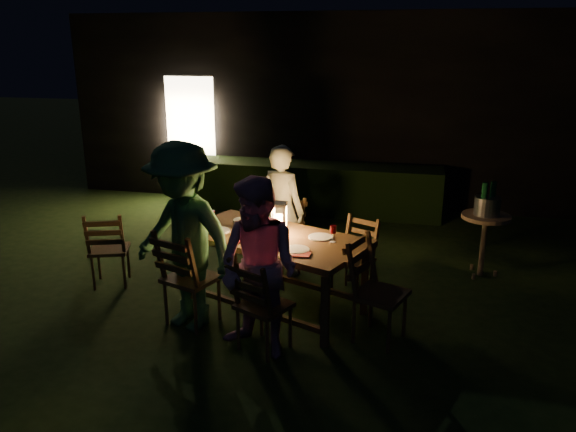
% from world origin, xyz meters
% --- Properties ---
extents(garden_envelope, '(40.00, 40.00, 3.20)m').
position_xyz_m(garden_envelope, '(-0.01, 6.15, 1.58)').
color(garden_envelope, black).
rests_on(garden_envelope, ground).
extents(dining_table, '(2.16, 1.61, 0.81)m').
position_xyz_m(dining_table, '(-0.25, 0.14, 0.73)').
color(dining_table, '#4D3519').
rests_on(dining_table, ground).
extents(chair_near_left, '(0.61, 0.63, 1.06)m').
position_xyz_m(chair_near_left, '(-0.95, -0.41, 0.32)').
color(chair_near_left, '#4D3519').
rests_on(chair_near_left, ground).
extents(chair_near_right, '(0.58, 0.60, 0.96)m').
position_xyz_m(chair_near_right, '(-0.11, -0.74, 0.29)').
color(chair_near_right, '#4D3519').
rests_on(chair_near_right, ground).
extents(chair_far_left, '(0.59, 0.61, 0.98)m').
position_xyz_m(chair_far_left, '(-0.38, 1.03, 0.30)').
color(chair_far_left, '#4D3519').
rests_on(chair_far_left, ground).
extents(chair_far_right, '(0.54, 0.55, 0.89)m').
position_xyz_m(chair_far_right, '(0.55, 0.66, 0.27)').
color(chair_far_right, '#4D3519').
rests_on(chair_far_right, ground).
extents(chair_end, '(0.62, 0.60, 1.03)m').
position_xyz_m(chair_end, '(0.90, -0.31, 0.31)').
color(chair_end, '#4D3519').
rests_on(chair_end, ground).
extents(chair_spare, '(0.55, 0.57, 0.94)m').
position_xyz_m(chair_spare, '(-2.23, 0.26, 0.28)').
color(chair_spare, '#4D3519').
rests_on(chair_spare, ground).
extents(person_house_side, '(0.68, 0.57, 1.59)m').
position_xyz_m(person_house_side, '(-0.36, 1.07, 0.80)').
color(person_house_side, beige).
rests_on(person_house_side, ground).
extents(person_opp_right, '(0.97, 0.87, 1.64)m').
position_xyz_m(person_opp_right, '(-0.13, -0.78, 0.82)').
color(person_opp_right, '#BA7FA4').
rests_on(person_opp_right, ground).
extents(person_opp_left, '(1.37, 1.09, 1.86)m').
position_xyz_m(person_opp_left, '(-0.97, -0.45, 0.93)').
color(person_opp_left, '#366D3F').
rests_on(person_opp_left, ground).
extents(lantern, '(0.16, 0.16, 0.35)m').
position_xyz_m(lantern, '(-0.18, 0.17, 0.96)').
color(lantern, white).
rests_on(lantern, dining_table).
extents(plate_far_left, '(0.25, 0.25, 0.01)m').
position_xyz_m(plate_far_left, '(-0.68, 0.55, 0.81)').
color(plate_far_left, white).
rests_on(plate_far_left, dining_table).
extents(plate_near_left, '(0.25, 0.25, 0.01)m').
position_xyz_m(plate_near_left, '(-0.84, 0.14, 0.81)').
color(plate_near_left, white).
rests_on(plate_near_left, dining_table).
extents(plate_far_right, '(0.25, 0.25, 0.01)m').
position_xyz_m(plate_far_right, '(0.25, 0.18, 0.81)').
color(plate_far_right, white).
rests_on(plate_far_right, dining_table).
extents(plate_near_right, '(0.25, 0.25, 0.01)m').
position_xyz_m(plate_near_right, '(0.09, -0.23, 0.81)').
color(plate_near_right, white).
rests_on(plate_near_right, dining_table).
extents(wineglass_a, '(0.06, 0.06, 0.18)m').
position_xyz_m(wineglass_a, '(-0.42, 0.51, 0.90)').
color(wineglass_a, '#59070F').
rests_on(wineglass_a, dining_table).
extents(wineglass_b, '(0.06, 0.06, 0.18)m').
position_xyz_m(wineglass_b, '(-0.96, 0.30, 0.90)').
color(wineglass_b, '#59070F').
rests_on(wineglass_b, dining_table).
extents(wineglass_c, '(0.06, 0.06, 0.18)m').
position_xyz_m(wineglass_c, '(-0.07, -0.23, 0.90)').
color(wineglass_c, '#59070F').
rests_on(wineglass_c, dining_table).
extents(wineglass_d, '(0.06, 0.06, 0.18)m').
position_xyz_m(wineglass_d, '(0.40, 0.08, 0.90)').
color(wineglass_d, '#59070F').
rests_on(wineglass_d, dining_table).
extents(wineglass_e, '(0.06, 0.06, 0.18)m').
position_xyz_m(wineglass_e, '(-0.45, -0.10, 0.90)').
color(wineglass_e, silver).
rests_on(wineglass_e, dining_table).
extents(bottle_table, '(0.07, 0.07, 0.28)m').
position_xyz_m(bottle_table, '(-0.48, 0.24, 0.95)').
color(bottle_table, '#0F471E').
rests_on(bottle_table, dining_table).
extents(napkin_left, '(0.18, 0.14, 0.01)m').
position_xyz_m(napkin_left, '(-0.50, -0.10, 0.81)').
color(napkin_left, red).
rests_on(napkin_left, dining_table).
extents(napkin_right, '(0.18, 0.14, 0.01)m').
position_xyz_m(napkin_right, '(0.15, -0.34, 0.81)').
color(napkin_right, red).
rests_on(napkin_right, dining_table).
extents(phone, '(0.14, 0.07, 0.01)m').
position_xyz_m(phone, '(-0.93, 0.09, 0.81)').
color(phone, black).
rests_on(phone, dining_table).
extents(side_table, '(0.57, 0.57, 0.77)m').
position_xyz_m(side_table, '(2.01, 1.53, 0.68)').
color(side_table, '#876243').
rests_on(side_table, ground).
extents(ice_bucket, '(0.30, 0.30, 0.22)m').
position_xyz_m(ice_bucket, '(2.01, 1.53, 0.88)').
color(ice_bucket, '#A5A8AD').
rests_on(ice_bucket, side_table).
extents(bottle_bucket_a, '(0.07, 0.07, 0.32)m').
position_xyz_m(bottle_bucket_a, '(1.96, 1.49, 0.93)').
color(bottle_bucket_a, '#0F471E').
rests_on(bottle_bucket_a, side_table).
extents(bottle_bucket_b, '(0.07, 0.07, 0.32)m').
position_xyz_m(bottle_bucket_b, '(2.06, 1.57, 0.93)').
color(bottle_bucket_b, '#0F471E').
rests_on(bottle_bucket_b, side_table).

